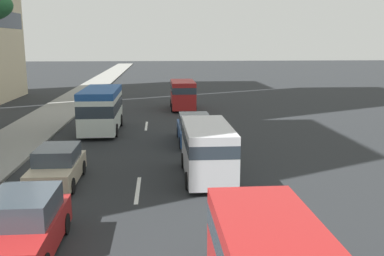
{
  "coord_description": "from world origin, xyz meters",
  "views": [
    {
      "loc": [
        -4.24,
        -0.89,
        5.86
      ],
      "look_at": [
        17.7,
        -2.61,
        1.44
      ],
      "focal_mm": 40.3,
      "sensor_mm": 36.0,
      "label": 1
    }
  ],
  "objects_px": {
    "van_second": "(183,93)",
    "van_third": "(207,148)",
    "minibus_seventh": "(101,108)",
    "car_fifth": "(194,129)",
    "car_lead": "(57,167)",
    "car_sixth": "(23,227)"
  },
  "relations": [
    {
      "from": "van_second",
      "to": "minibus_seventh",
      "type": "bearing_deg",
      "value": 147.23
    },
    {
      "from": "van_third",
      "to": "car_fifth",
      "type": "relative_size",
      "value": 1.09
    },
    {
      "from": "car_sixth",
      "to": "minibus_seventh",
      "type": "relative_size",
      "value": 0.67
    },
    {
      "from": "car_lead",
      "to": "van_second",
      "type": "distance_m",
      "value": 20.91
    },
    {
      "from": "minibus_seventh",
      "to": "van_second",
      "type": "bearing_deg",
      "value": 147.23
    },
    {
      "from": "car_sixth",
      "to": "minibus_seventh",
      "type": "height_order",
      "value": "minibus_seventh"
    },
    {
      "from": "car_lead",
      "to": "car_fifth",
      "type": "xyz_separation_m",
      "value": [
        7.03,
        -6.34,
        0.06
      ]
    },
    {
      "from": "van_second",
      "to": "car_sixth",
      "type": "xyz_separation_m",
      "value": [
        -26.05,
        5.96,
        -0.62
      ]
    },
    {
      "from": "van_second",
      "to": "van_third",
      "type": "relative_size",
      "value": 0.95
    },
    {
      "from": "van_second",
      "to": "car_sixth",
      "type": "height_order",
      "value": "van_second"
    },
    {
      "from": "car_fifth",
      "to": "minibus_seventh",
      "type": "relative_size",
      "value": 0.75
    },
    {
      "from": "car_fifth",
      "to": "car_sixth",
      "type": "relative_size",
      "value": 1.11
    },
    {
      "from": "minibus_seventh",
      "to": "car_sixth",
      "type": "bearing_deg",
      "value": -0.19
    },
    {
      "from": "car_fifth",
      "to": "car_sixth",
      "type": "distance_m",
      "value": 14.46
    },
    {
      "from": "van_second",
      "to": "van_third",
      "type": "xyz_separation_m",
      "value": [
        -19.56,
        0.05,
        -0.08
      ]
    },
    {
      "from": "car_lead",
      "to": "minibus_seventh",
      "type": "xyz_separation_m",
      "value": [
        10.72,
        -0.49,
        0.83
      ]
    },
    {
      "from": "van_third",
      "to": "car_fifth",
      "type": "bearing_deg",
      "value": 0.0
    },
    {
      "from": "van_second",
      "to": "car_sixth",
      "type": "bearing_deg",
      "value": 167.1
    },
    {
      "from": "minibus_seventh",
      "to": "car_lead",
      "type": "bearing_deg",
      "value": -2.62
    },
    {
      "from": "car_lead",
      "to": "van_third",
      "type": "xyz_separation_m",
      "value": [
        0.34,
        -6.34,
        0.61
      ]
    },
    {
      "from": "van_second",
      "to": "van_third",
      "type": "bearing_deg",
      "value": 179.84
    },
    {
      "from": "van_second",
      "to": "car_fifth",
      "type": "bearing_deg",
      "value": 179.76
    }
  ]
}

